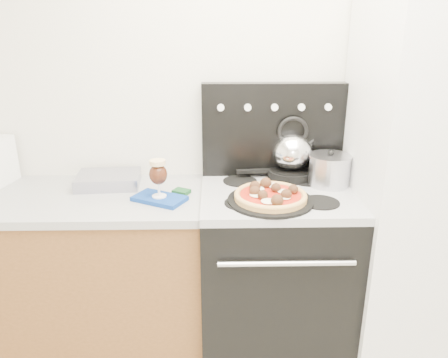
{
  "coord_description": "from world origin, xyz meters",
  "views": [
    {
      "loc": [
        -0.23,
        -0.85,
        1.72
      ],
      "look_at": [
        -0.19,
        1.05,
        1.03
      ],
      "focal_mm": 35.0,
      "sensor_mm": 36.0,
      "label": 1
    }
  ],
  "objects_px": {
    "stove_body": "(274,275)",
    "pizza": "(271,194)",
    "base_cabinet": "(69,276)",
    "stock_pot": "(329,171)",
    "tea_kettle": "(292,148)",
    "oven_mitt": "(159,199)",
    "pizza_pan": "(270,200)",
    "beer_glass": "(158,178)",
    "fridge": "(419,187)",
    "skillet": "(291,173)"
  },
  "relations": [
    {
      "from": "stove_body",
      "to": "stock_pot",
      "type": "bearing_deg",
      "value": 18.14
    },
    {
      "from": "beer_glass",
      "to": "stock_pot",
      "type": "relative_size",
      "value": 0.91
    },
    {
      "from": "oven_mitt",
      "to": "pizza",
      "type": "bearing_deg",
      "value": -7.7
    },
    {
      "from": "stock_pot",
      "to": "beer_glass",
      "type": "bearing_deg",
      "value": -170.2
    },
    {
      "from": "tea_kettle",
      "to": "beer_glass",
      "type": "bearing_deg",
      "value": -176.46
    },
    {
      "from": "pizza_pan",
      "to": "beer_glass",
      "type": "bearing_deg",
      "value": 172.3
    },
    {
      "from": "skillet",
      "to": "stock_pot",
      "type": "xyz_separation_m",
      "value": [
        0.18,
        -0.12,
        0.05
      ]
    },
    {
      "from": "base_cabinet",
      "to": "pizza_pan",
      "type": "distance_m",
      "value": 1.17
    },
    {
      "from": "skillet",
      "to": "tea_kettle",
      "type": "relative_size",
      "value": 1.03
    },
    {
      "from": "stock_pot",
      "to": "oven_mitt",
      "type": "bearing_deg",
      "value": -170.2
    },
    {
      "from": "beer_glass",
      "to": "pizza_pan",
      "type": "relative_size",
      "value": 0.47
    },
    {
      "from": "pizza_pan",
      "to": "pizza",
      "type": "xyz_separation_m",
      "value": [
        0.0,
        0.0,
        0.03
      ]
    },
    {
      "from": "oven_mitt",
      "to": "tea_kettle",
      "type": "height_order",
      "value": "tea_kettle"
    },
    {
      "from": "pizza_pan",
      "to": "oven_mitt",
      "type": "bearing_deg",
      "value": 172.3
    },
    {
      "from": "stove_body",
      "to": "pizza_pan",
      "type": "bearing_deg",
      "value": -112.0
    },
    {
      "from": "fridge",
      "to": "tea_kettle",
      "type": "distance_m",
      "value": 0.66
    },
    {
      "from": "base_cabinet",
      "to": "pizza_pan",
      "type": "xyz_separation_m",
      "value": [
        1.05,
        -0.15,
        0.5
      ]
    },
    {
      "from": "base_cabinet",
      "to": "oven_mitt",
      "type": "height_order",
      "value": "oven_mitt"
    },
    {
      "from": "base_cabinet",
      "to": "pizza",
      "type": "bearing_deg",
      "value": -8.35
    },
    {
      "from": "base_cabinet",
      "to": "skillet",
      "type": "distance_m",
      "value": 1.32
    },
    {
      "from": "base_cabinet",
      "to": "stock_pot",
      "type": "distance_m",
      "value": 1.49
    },
    {
      "from": "beer_glass",
      "to": "fridge",
      "type": "bearing_deg",
      "value": 1.47
    },
    {
      "from": "skillet",
      "to": "stock_pot",
      "type": "height_order",
      "value": "stock_pot"
    },
    {
      "from": "skillet",
      "to": "stove_body",
      "type": "bearing_deg",
      "value": -115.24
    },
    {
      "from": "fridge",
      "to": "stove_body",
      "type": "bearing_deg",
      "value": 177.95
    },
    {
      "from": "tea_kettle",
      "to": "stock_pot",
      "type": "distance_m",
      "value": 0.23
    },
    {
      "from": "pizza_pan",
      "to": "stock_pot",
      "type": "xyz_separation_m",
      "value": [
        0.33,
        0.22,
        0.07
      ]
    },
    {
      "from": "base_cabinet",
      "to": "stove_body",
      "type": "height_order",
      "value": "stove_body"
    },
    {
      "from": "oven_mitt",
      "to": "pizza",
      "type": "height_order",
      "value": "pizza"
    },
    {
      "from": "stove_body",
      "to": "fridge",
      "type": "distance_m",
      "value": 0.87
    },
    {
      "from": "pizza",
      "to": "tea_kettle",
      "type": "height_order",
      "value": "tea_kettle"
    },
    {
      "from": "fridge",
      "to": "stock_pot",
      "type": "bearing_deg",
      "value": 164.77
    },
    {
      "from": "stove_body",
      "to": "pizza_pan",
      "type": "relative_size",
      "value": 2.18
    },
    {
      "from": "base_cabinet",
      "to": "stock_pot",
      "type": "relative_size",
      "value": 7.0
    },
    {
      "from": "stove_body",
      "to": "stock_pot",
      "type": "height_order",
      "value": "stock_pot"
    },
    {
      "from": "stove_body",
      "to": "pizza",
      "type": "xyz_separation_m",
      "value": [
        -0.05,
        -0.13,
        0.52
      ]
    },
    {
      "from": "beer_glass",
      "to": "pizza",
      "type": "relative_size",
      "value": 0.56
    },
    {
      "from": "stove_body",
      "to": "tea_kettle",
      "type": "height_order",
      "value": "tea_kettle"
    },
    {
      "from": "pizza",
      "to": "tea_kettle",
      "type": "relative_size",
      "value": 1.4
    },
    {
      "from": "stove_body",
      "to": "stock_pot",
      "type": "xyz_separation_m",
      "value": [
        0.28,
        0.09,
        0.56
      ]
    },
    {
      "from": "oven_mitt",
      "to": "stock_pot",
      "type": "bearing_deg",
      "value": 9.8
    },
    {
      "from": "oven_mitt",
      "to": "pizza",
      "type": "xyz_separation_m",
      "value": [
        0.53,
        -0.07,
        0.05
      ]
    },
    {
      "from": "fridge",
      "to": "pizza_pan",
      "type": "height_order",
      "value": "fridge"
    },
    {
      "from": "beer_glass",
      "to": "pizza",
      "type": "height_order",
      "value": "beer_glass"
    },
    {
      "from": "pizza_pan",
      "to": "tea_kettle",
      "type": "distance_m",
      "value": 0.4
    },
    {
      "from": "oven_mitt",
      "to": "tea_kettle",
      "type": "bearing_deg",
      "value": 21.37
    },
    {
      "from": "stove_body",
      "to": "skillet",
      "type": "distance_m",
      "value": 0.55
    },
    {
      "from": "fridge",
      "to": "beer_glass",
      "type": "xyz_separation_m",
      "value": [
        -1.28,
        -0.03,
        0.07
      ]
    },
    {
      "from": "oven_mitt",
      "to": "pizza",
      "type": "relative_size",
      "value": 0.73
    },
    {
      "from": "pizza",
      "to": "oven_mitt",
      "type": "bearing_deg",
      "value": 172.3
    }
  ]
}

